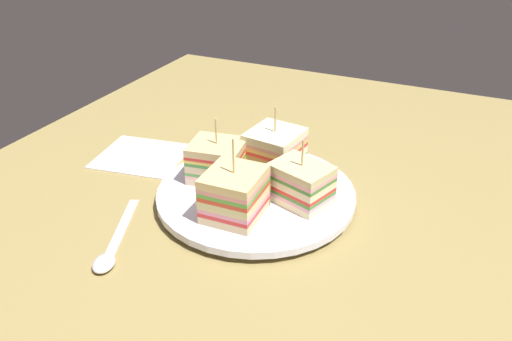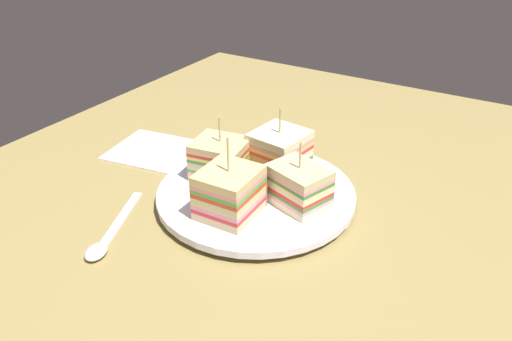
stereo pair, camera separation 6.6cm
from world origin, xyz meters
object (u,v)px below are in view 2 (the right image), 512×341
Objects in this scene: napkin at (154,150)px; sandwich_wedge_2 at (279,152)px; sandwich_wedge_0 at (230,193)px; sandwich_wedge_3 at (221,159)px; spoon at (104,240)px; sandwich_wedge_1 at (298,187)px; chip_pile at (244,187)px; plate at (256,195)px.

sandwich_wedge_2 is at bearing -84.47° from napkin.
sandwich_wedge_0 is 12.33cm from sandwich_wedge_2.
spoon is at bearing -113.26° from sandwich_wedge_3.
sandwich_wedge_1 reaches higher than spoon.
sandwich_wedge_0 is 8.47cm from sandwich_wedge_1.
sandwich_wedge_0 is 15.86cm from spoon.
sandwich_wedge_2 reaches higher than spoon.
sandwich_wedge_2 is 0.74× the size of napkin.
spoon is at bearing -152.75° from napkin.
napkin is at bearing 9.90° from sandwich_wedge_1.
sandwich_wedge_3 is 5.94cm from chip_pile.
chip_pile is at bearing -105.43° from napkin.
sandwich_wedge_3 reaches higher than chip_pile.
plate is 2.04× the size of napkin.
napkin is at bearing 62.84° from sandwich_wedge_0.
plate is at bearing -17.29° from sandwich_wedge_3.
sandwich_wedge_0 is at bearing -57.53° from sandwich_wedge_3.
plate is 21.87cm from napkin.
sandwich_wedge_2 reaches higher than chip_pile.
chip_pile is (-7.74, 0.89, -1.95)cm from sandwich_wedge_2.
napkin is (10.25, 21.61, -4.43)cm from sandwich_wedge_0.
sandwich_wedge_3 is at bearing 143.52° from spoon.
plate is at bearing 125.71° from spoon.
sandwich_wedge_0 is 5.10cm from chip_pile.
sandwich_wedge_0 reaches higher than napkin.
sandwich_wedge_2 is at bearing -0.89° from sandwich_wedge_0.
sandwich_wedge_3 reaches higher than spoon.
sandwich_wedge_0 reaches higher than sandwich_wedge_2.
sandwich_wedge_1 is 0.59× the size of spoon.
napkin is (-2.08, 21.42, -4.43)cm from sandwich_wedge_2.
sandwich_wedge_3 is 0.59× the size of spoon.
sandwich_wedge_3 is at bearing 13.71° from sandwich_wedge_1.
plate reaches higher than spoon.
sandwich_wedge_3 reaches higher than plate.
sandwich_wedge_1 is 24.06cm from spoon.
spoon is (-15.44, 9.66, -2.34)cm from chip_pile.
plate is at bearing 16.83° from sandwich_wedge_1.
chip_pile is 18.36cm from spoon.
plate is at bearing -0.42° from sandwich_wedge_0.
chip_pile is (-1.37, 7.10, -1.60)cm from sandwich_wedge_1.
chip_pile is at bearing 11.53° from sandwich_wedge_0.
napkin is (3.21, 15.36, -4.10)cm from sandwich_wedge_3.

